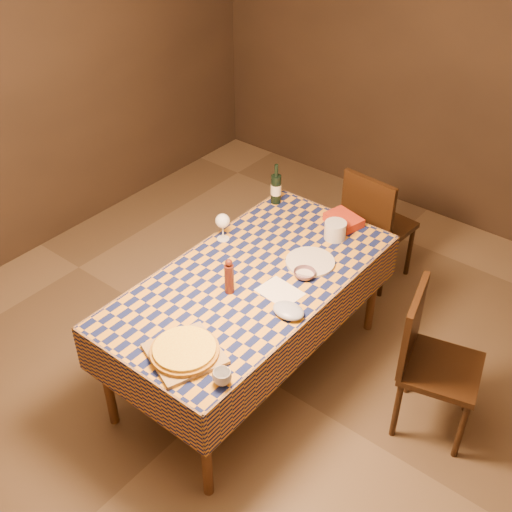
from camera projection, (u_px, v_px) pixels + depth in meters
name	position (u px, v px, depth m)	size (l,w,h in m)	color
room	(250.00, 192.00, 3.37)	(5.00, 5.10, 2.70)	brown
dining_table	(251.00, 288.00, 3.76)	(0.94, 1.84, 0.77)	brown
cutting_board	(185.00, 354.00, 3.21)	(0.34, 0.34, 0.02)	#9F804B
pizza	(185.00, 350.00, 3.19)	(0.40, 0.40, 0.03)	#A6701B
pepper_mill	(229.00, 277.00, 3.55)	(0.06, 0.06, 0.23)	#451810
bowl	(304.00, 274.00, 3.71)	(0.13, 0.13, 0.04)	#614651
wine_glass	(223.00, 222.00, 3.96)	(0.09, 0.09, 0.18)	silver
wine_bottle	(276.00, 188.00, 4.32)	(0.08, 0.08, 0.29)	black
deli_tub	(335.00, 230.00, 4.01)	(0.14, 0.14, 0.11)	silver
takeout_container	(344.00, 220.00, 4.16)	(0.23, 0.16, 0.06)	#B12E17
white_plate	(310.00, 262.00, 3.83)	(0.29, 0.29, 0.02)	silver
tumbler	(222.00, 377.00, 3.05)	(0.09, 0.09, 0.07)	silver
flour_patch	(280.00, 292.00, 3.61)	(0.24, 0.18, 0.00)	white
flour_bag	(288.00, 311.00, 3.45)	(0.18, 0.14, 0.05)	#97A5C1
chair_far	(374.00, 222.00, 4.63)	(0.45, 0.46, 0.93)	black
chair_right	(429.00, 355.00, 3.56)	(0.52, 0.51, 0.93)	black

